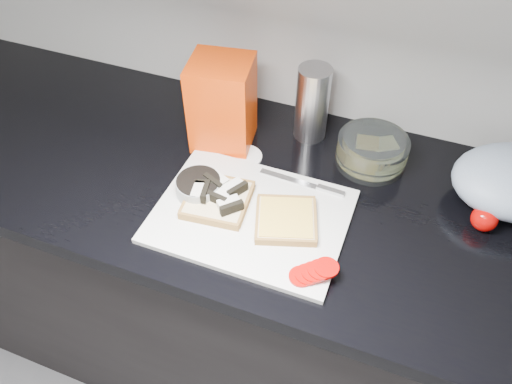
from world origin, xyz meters
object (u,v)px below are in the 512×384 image
(glass_bowl, at_px, (372,151))
(steel_canister, at_px, (312,104))
(bread_bag, at_px, (222,104))
(cutting_board, at_px, (251,216))

(glass_bowl, bearing_deg, steel_canister, 164.03)
(bread_bag, bearing_deg, cutting_board, -63.47)
(cutting_board, bearing_deg, steel_canister, 83.46)
(cutting_board, height_order, steel_canister, steel_canister)
(cutting_board, xyz_separation_m, steel_canister, (0.04, 0.31, 0.09))
(cutting_board, distance_m, bread_bag, 0.28)
(glass_bowl, height_order, steel_canister, steel_canister)
(glass_bowl, xyz_separation_m, bread_bag, (-0.35, -0.05, 0.08))
(glass_bowl, distance_m, steel_canister, 0.18)
(glass_bowl, distance_m, bread_bag, 0.36)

